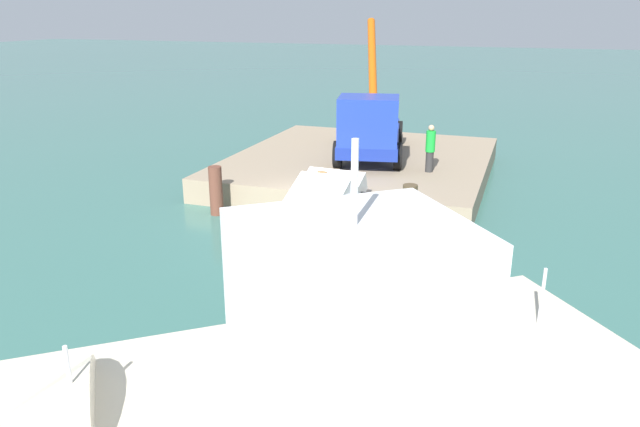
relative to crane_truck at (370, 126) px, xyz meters
name	(u,v)px	position (x,y,z in m)	size (l,w,h in m)	color
ground	(306,228)	(5.98, -0.44, -2.20)	(200.00, 200.00, 0.00)	#386B60
dock	(361,167)	(-0.37, -0.44, -1.75)	(10.86, 9.92, 0.90)	gray
crane_truck	(370,126)	(0.00, 0.00, 0.00)	(9.29, 3.62, 5.23)	navy
dock_worker	(430,148)	(1.21, 2.57, -0.43)	(0.34, 0.34, 1.72)	#2C2C2C
salvaged_car	(312,221)	(7.17, 0.20, -1.50)	(4.62, 2.32, 2.61)	silver
piling_near	(216,191)	(5.71, -3.72, -1.38)	(0.44, 0.44, 1.64)	brown
piling_mid	(321,199)	(5.51, -0.09, -1.34)	(0.36, 0.36, 1.73)	brown
piling_far	(409,212)	(5.74, 2.75, -1.38)	(0.43, 0.43, 1.65)	#4D3E29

